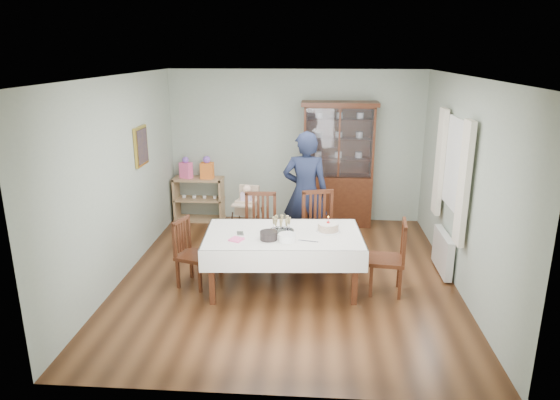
# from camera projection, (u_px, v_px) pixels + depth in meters

# --- Properties ---
(floor) EXTENTS (5.00, 5.00, 0.00)m
(floor) POSITION_uv_depth(u_px,v_px,m) (287.00, 276.00, 6.92)
(floor) COLOR #593319
(floor) RESTS_ON ground
(room_shell) EXTENTS (5.00, 5.00, 5.00)m
(room_shell) POSITION_uv_depth(u_px,v_px,m) (290.00, 148.00, 6.94)
(room_shell) COLOR #9EAA99
(room_shell) RESTS_ON floor
(dining_table) EXTENTS (2.07, 1.28, 0.76)m
(dining_table) POSITION_uv_depth(u_px,v_px,m) (283.00, 261.00, 6.48)
(dining_table) COLOR #482312
(dining_table) RESTS_ON floor
(china_cabinet) EXTENTS (1.30, 0.48, 2.18)m
(china_cabinet) POSITION_uv_depth(u_px,v_px,m) (338.00, 163.00, 8.70)
(china_cabinet) COLOR #482312
(china_cabinet) RESTS_ON floor
(sideboard) EXTENTS (0.90, 0.38, 0.80)m
(sideboard) POSITION_uv_depth(u_px,v_px,m) (199.00, 199.00, 9.10)
(sideboard) COLOR tan
(sideboard) RESTS_ON floor
(picture_frame) EXTENTS (0.04, 0.48, 0.58)m
(picture_frame) POSITION_uv_depth(u_px,v_px,m) (141.00, 146.00, 7.36)
(picture_frame) COLOR gold
(picture_frame) RESTS_ON room_shell
(window) EXTENTS (0.04, 1.02, 1.22)m
(window) POSITION_uv_depth(u_px,v_px,m) (456.00, 165.00, 6.61)
(window) COLOR white
(window) RESTS_ON room_shell
(curtain_left) EXTENTS (0.07, 0.30, 1.55)m
(curtain_left) POSITION_uv_depth(u_px,v_px,m) (464.00, 184.00, 6.05)
(curtain_left) COLOR silver
(curtain_left) RESTS_ON room_shell
(curtain_right) EXTENTS (0.07, 0.30, 1.55)m
(curtain_right) POSITION_uv_depth(u_px,v_px,m) (440.00, 162.00, 7.23)
(curtain_right) COLOR silver
(curtain_right) RESTS_ON room_shell
(radiator) EXTENTS (0.10, 0.80, 0.55)m
(radiator) POSITION_uv_depth(u_px,v_px,m) (443.00, 252.00, 6.97)
(radiator) COLOR white
(radiator) RESTS_ON floor
(chair_far_left) EXTENTS (0.49, 0.49, 1.05)m
(chair_far_left) POSITION_uv_depth(u_px,v_px,m) (260.00, 245.00, 7.19)
(chair_far_left) COLOR #482312
(chair_far_left) RESTS_ON floor
(chair_far_right) EXTENTS (0.59, 0.59, 1.08)m
(chair_far_right) POSITION_uv_depth(u_px,v_px,m) (320.00, 244.00, 7.19)
(chair_far_right) COLOR #482312
(chair_far_right) RESTS_ON floor
(chair_end_left) EXTENTS (0.51, 0.51, 0.90)m
(chair_end_left) POSITION_uv_depth(u_px,v_px,m) (194.00, 266.00, 6.60)
(chair_end_left) COLOR #482312
(chair_end_left) RESTS_ON floor
(chair_end_right) EXTENTS (0.48, 0.48, 0.97)m
(chair_end_right) POSITION_uv_depth(u_px,v_px,m) (387.00, 271.00, 6.40)
(chair_end_right) COLOR #482312
(chair_end_right) RESTS_ON floor
(woman) EXTENTS (0.70, 0.47, 1.88)m
(woman) POSITION_uv_depth(u_px,v_px,m) (305.00, 193.00, 7.55)
(woman) COLOR black
(woman) RESTS_ON floor
(high_chair) EXTENTS (0.52, 0.52, 0.98)m
(high_chair) POSITION_uv_depth(u_px,v_px,m) (247.00, 221.00, 7.98)
(high_chair) COLOR black
(high_chair) RESTS_ON floor
(champagne_tray) EXTENTS (0.33, 0.33, 0.20)m
(champagne_tray) POSITION_uv_depth(u_px,v_px,m) (281.00, 227.00, 6.43)
(champagne_tray) COLOR silver
(champagne_tray) RESTS_ON dining_table
(birthday_cake) EXTENTS (0.31, 0.31, 0.21)m
(birthday_cake) POSITION_uv_depth(u_px,v_px,m) (328.00, 227.00, 6.43)
(birthday_cake) COLOR white
(birthday_cake) RESTS_ON dining_table
(plate_stack_dark) EXTENTS (0.22, 0.22, 0.10)m
(plate_stack_dark) POSITION_uv_depth(u_px,v_px,m) (269.00, 235.00, 6.16)
(plate_stack_dark) COLOR black
(plate_stack_dark) RESTS_ON dining_table
(plate_stack_white) EXTENTS (0.28, 0.28, 0.09)m
(plate_stack_white) POSITION_uv_depth(u_px,v_px,m) (287.00, 237.00, 6.11)
(plate_stack_white) COLOR white
(plate_stack_white) RESTS_ON dining_table
(napkin_stack) EXTENTS (0.20, 0.20, 0.02)m
(napkin_stack) POSITION_uv_depth(u_px,v_px,m) (236.00, 239.00, 6.15)
(napkin_stack) COLOR #FF5D9B
(napkin_stack) RESTS_ON dining_table
(cutlery) EXTENTS (0.13, 0.17, 0.01)m
(cutlery) POSITION_uv_depth(u_px,v_px,m) (238.00, 233.00, 6.37)
(cutlery) COLOR silver
(cutlery) RESTS_ON dining_table
(cake_knife) EXTENTS (0.25, 0.07, 0.01)m
(cake_knife) POSITION_uv_depth(u_px,v_px,m) (308.00, 241.00, 6.11)
(cake_knife) COLOR silver
(cake_knife) RESTS_ON dining_table
(gift_bag_pink) EXTENTS (0.24, 0.21, 0.39)m
(gift_bag_pink) POSITION_uv_depth(u_px,v_px,m) (186.00, 169.00, 8.93)
(gift_bag_pink) COLOR #FF5D9B
(gift_bag_pink) RESTS_ON sideboard
(gift_bag_orange) EXTENTS (0.23, 0.17, 0.41)m
(gift_bag_orange) POSITION_uv_depth(u_px,v_px,m) (207.00, 168.00, 8.90)
(gift_bag_orange) COLOR orange
(gift_bag_orange) RESTS_ON sideboard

